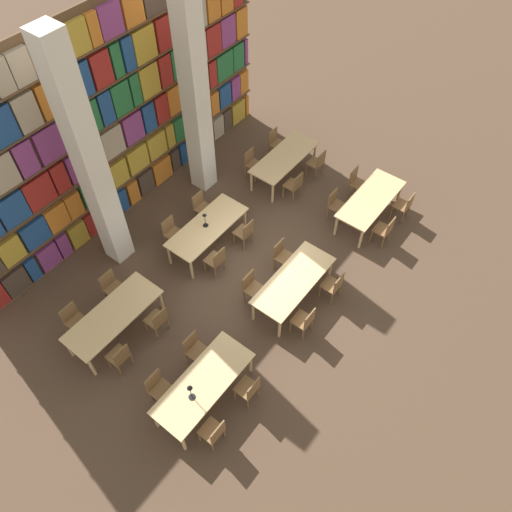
# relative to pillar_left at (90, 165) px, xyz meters

# --- Properties ---
(ground_plane) EXTENTS (40.00, 40.00, 0.00)m
(ground_plane) POSITION_rel_pillar_left_xyz_m (1.65, -3.03, -3.00)
(ground_plane) COLOR #4C3828
(bookshelf_bank) EXTENTS (10.05, 0.35, 5.50)m
(bookshelf_bank) POSITION_rel_pillar_left_xyz_m (1.63, 1.08, -0.29)
(bookshelf_bank) COLOR brown
(bookshelf_bank) RESTS_ON ground_plane
(pillar_left) EXTENTS (0.53, 0.53, 6.00)m
(pillar_left) POSITION_rel_pillar_left_xyz_m (0.00, 0.00, 0.00)
(pillar_left) COLOR silver
(pillar_left) RESTS_ON ground_plane
(pillar_center) EXTENTS (0.53, 0.53, 6.00)m
(pillar_center) POSITION_rel_pillar_left_xyz_m (3.30, 0.00, 0.00)
(pillar_center) COLOR silver
(pillar_center) RESTS_ON ground_plane
(reading_table_0) EXTENTS (2.26, 0.91, 0.73)m
(reading_table_0) POSITION_rel_pillar_left_xyz_m (-1.58, -4.33, -2.34)
(reading_table_0) COLOR tan
(reading_table_0) RESTS_ON ground_plane
(chair_0) EXTENTS (0.42, 0.40, 0.88)m
(chair_0) POSITION_rel_pillar_left_xyz_m (-2.15, -5.06, -2.52)
(chair_0) COLOR brown
(chair_0) RESTS_ON ground_plane
(chair_1) EXTENTS (0.42, 0.40, 0.88)m
(chair_1) POSITION_rel_pillar_left_xyz_m (-2.15, -3.59, -2.52)
(chair_1) COLOR brown
(chair_1) RESTS_ON ground_plane
(chair_2) EXTENTS (0.42, 0.40, 0.88)m
(chair_2) POSITION_rel_pillar_left_xyz_m (-1.05, -5.06, -2.52)
(chair_2) COLOR brown
(chair_2) RESTS_ON ground_plane
(chair_3) EXTENTS (0.42, 0.40, 0.88)m
(chair_3) POSITION_rel_pillar_left_xyz_m (-1.05, -3.59, -2.52)
(chair_3) COLOR brown
(chair_3) RESTS_ON ground_plane
(desk_lamp_0) EXTENTS (0.14, 0.14, 0.50)m
(desk_lamp_0) POSITION_rel_pillar_left_xyz_m (-1.94, -4.36, -1.93)
(desk_lamp_0) COLOR black
(desk_lamp_0) RESTS_ON reading_table_0
(reading_table_1) EXTENTS (2.26, 0.91, 0.73)m
(reading_table_1) POSITION_rel_pillar_left_xyz_m (1.59, -4.32, -2.34)
(reading_table_1) COLOR tan
(reading_table_1) RESTS_ON ground_plane
(chair_4) EXTENTS (0.42, 0.40, 0.88)m
(chair_4) POSITION_rel_pillar_left_xyz_m (0.97, -5.05, -2.52)
(chair_4) COLOR brown
(chair_4) RESTS_ON ground_plane
(chair_5) EXTENTS (0.42, 0.40, 0.88)m
(chair_5) POSITION_rel_pillar_left_xyz_m (0.97, -3.58, -2.52)
(chair_5) COLOR brown
(chair_5) RESTS_ON ground_plane
(chair_6) EXTENTS (0.42, 0.40, 0.88)m
(chair_6) POSITION_rel_pillar_left_xyz_m (2.18, -5.05, -2.52)
(chair_6) COLOR brown
(chair_6) RESTS_ON ground_plane
(chair_7) EXTENTS (0.42, 0.40, 0.88)m
(chair_7) POSITION_rel_pillar_left_xyz_m (2.18, -3.58, -2.52)
(chair_7) COLOR brown
(chair_7) RESTS_ON ground_plane
(reading_table_2) EXTENTS (2.26, 0.91, 0.73)m
(reading_table_2) POSITION_rel_pillar_left_xyz_m (4.98, -4.43, -2.34)
(reading_table_2) COLOR tan
(reading_table_2) RESTS_ON ground_plane
(chair_8) EXTENTS (0.42, 0.40, 0.88)m
(chair_8) POSITION_rel_pillar_left_xyz_m (4.46, -5.17, -2.52)
(chair_8) COLOR brown
(chair_8) RESTS_ON ground_plane
(chair_9) EXTENTS (0.42, 0.40, 0.88)m
(chair_9) POSITION_rel_pillar_left_xyz_m (4.46, -3.69, -2.52)
(chair_9) COLOR brown
(chair_9) RESTS_ON ground_plane
(chair_10) EXTENTS (0.42, 0.40, 0.88)m
(chair_10) POSITION_rel_pillar_left_xyz_m (5.54, -5.17, -2.52)
(chair_10) COLOR brown
(chair_10) RESTS_ON ground_plane
(chair_11) EXTENTS (0.42, 0.40, 0.88)m
(chair_11) POSITION_rel_pillar_left_xyz_m (5.54, -3.69, -2.52)
(chair_11) COLOR brown
(chair_11) RESTS_ON ground_plane
(reading_table_3) EXTENTS (2.26, 0.91, 0.73)m
(reading_table_3) POSITION_rel_pillar_left_xyz_m (-1.60, -1.71, -2.34)
(reading_table_3) COLOR tan
(reading_table_3) RESTS_ON ground_plane
(chair_12) EXTENTS (0.42, 0.40, 0.88)m
(chair_12) POSITION_rel_pillar_left_xyz_m (-2.15, -2.44, -2.52)
(chair_12) COLOR brown
(chair_12) RESTS_ON ground_plane
(chair_13) EXTENTS (0.42, 0.40, 0.88)m
(chair_13) POSITION_rel_pillar_left_xyz_m (-2.15, -0.97, -2.52)
(chair_13) COLOR brown
(chair_13) RESTS_ON ground_plane
(chair_14) EXTENTS (0.42, 0.40, 0.88)m
(chair_14) POSITION_rel_pillar_left_xyz_m (-1.02, -2.44, -2.52)
(chair_14) COLOR brown
(chair_14) RESTS_ON ground_plane
(chair_15) EXTENTS (0.42, 0.40, 0.88)m
(chair_15) POSITION_rel_pillar_left_xyz_m (-1.02, -0.97, -2.52)
(chair_15) COLOR brown
(chair_15) RESTS_ON ground_plane
(reading_table_4) EXTENTS (2.26, 0.91, 0.73)m
(reading_table_4) POSITION_rel_pillar_left_xyz_m (1.61, -1.65, -2.34)
(reading_table_4) COLOR tan
(reading_table_4) RESTS_ON ground_plane
(chair_16) EXTENTS (0.42, 0.40, 0.88)m
(chair_16) POSITION_rel_pillar_left_xyz_m (1.07, -2.38, -2.52)
(chair_16) COLOR brown
(chair_16) RESTS_ON ground_plane
(chair_17) EXTENTS (0.42, 0.40, 0.88)m
(chair_17) POSITION_rel_pillar_left_xyz_m (1.07, -0.91, -2.52)
(chair_17) COLOR brown
(chair_17) RESTS_ON ground_plane
(chair_18) EXTENTS (0.42, 0.40, 0.88)m
(chair_18) POSITION_rel_pillar_left_xyz_m (2.20, -2.38, -2.52)
(chair_18) COLOR brown
(chair_18) RESTS_ON ground_plane
(chair_19) EXTENTS (0.42, 0.40, 0.88)m
(chair_19) POSITION_rel_pillar_left_xyz_m (2.20, -0.91, -2.52)
(chair_19) COLOR brown
(chair_19) RESTS_ON ground_plane
(desk_lamp_1) EXTENTS (0.14, 0.14, 0.44)m
(desk_lamp_1) POSITION_rel_pillar_left_xyz_m (1.60, -1.61, -1.97)
(desk_lamp_1) COLOR black
(desk_lamp_1) RESTS_ON reading_table_4
(reading_table_5) EXTENTS (2.26, 0.91, 0.73)m
(reading_table_5) POSITION_rel_pillar_left_xyz_m (4.93, -1.65, -2.34)
(reading_table_5) COLOR tan
(reading_table_5) RESTS_ON ground_plane
(chair_20) EXTENTS (0.42, 0.40, 0.88)m
(chair_20) POSITION_rel_pillar_left_xyz_m (4.40, -2.39, -2.52)
(chair_20) COLOR brown
(chair_20) RESTS_ON ground_plane
(chair_21) EXTENTS (0.42, 0.40, 0.88)m
(chair_21) POSITION_rel_pillar_left_xyz_m (4.40, -0.92, -2.52)
(chair_21) COLOR brown
(chair_21) RESTS_ON ground_plane
(chair_22) EXTENTS (0.42, 0.40, 0.88)m
(chair_22) POSITION_rel_pillar_left_xyz_m (5.54, -2.39, -2.52)
(chair_22) COLOR brown
(chair_22) RESTS_ON ground_plane
(chair_23) EXTENTS (0.42, 0.40, 0.88)m
(chair_23) POSITION_rel_pillar_left_xyz_m (5.54, -0.92, -2.52)
(chair_23) COLOR brown
(chair_23) RESTS_ON ground_plane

